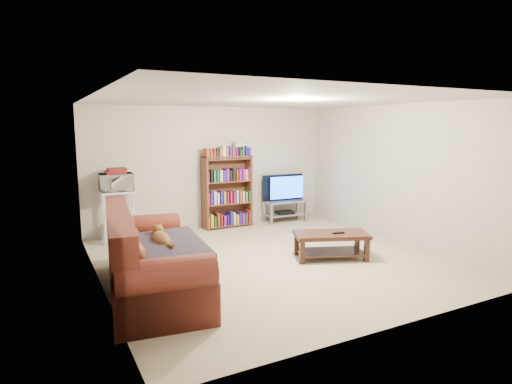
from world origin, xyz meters
TOP-DOWN VIEW (x-y plane):
  - floor at (0.00, 0.00)m, footprint 5.00×5.00m
  - ceiling at (0.00, 0.00)m, footprint 5.00×5.00m
  - wall_back at (0.00, 2.50)m, footprint 5.00×0.00m
  - wall_front at (0.00, -2.50)m, footprint 5.00×0.00m
  - wall_left at (-2.50, 0.00)m, footprint 0.00×5.00m
  - wall_right at (2.50, 0.00)m, footprint 0.00×5.00m
  - sofa at (-2.04, -0.42)m, footprint 1.34×2.51m
  - blanket at (-1.86, -0.60)m, footprint 0.99×1.25m
  - cat at (-1.84, -0.39)m, footprint 0.35×0.68m
  - coffee_table at (0.81, -0.35)m, footprint 1.23×0.92m
  - remote at (0.89, -0.43)m, footprint 0.19×0.09m
  - tv_stand at (1.54, 2.21)m, footprint 0.91×0.43m
  - television at (1.54, 2.21)m, footprint 0.97×0.16m
  - dvd_player at (1.54, 2.21)m, footprint 0.37×0.26m
  - bookshelf at (0.24, 2.30)m, footprint 1.00×0.32m
  - shelf_clutter at (0.34, 2.31)m, footprint 0.73×0.23m
  - microwave_stand at (-1.91, 2.21)m, footprint 0.57×0.42m
  - microwave at (-1.91, 2.21)m, footprint 0.56×0.38m
  - game_boxes at (-1.91, 2.21)m, footprint 0.33×0.29m

SIDE VIEW (x-z plane):
  - floor at x=0.00m, z-range 0.00..0.00m
  - dvd_player at x=1.54m, z-range 0.16..0.22m
  - coffee_table at x=0.81m, z-range 0.08..0.48m
  - tv_stand at x=1.54m, z-range 0.08..0.53m
  - sofa at x=-2.04m, z-range -0.16..0.86m
  - remote at x=0.89m, z-range 0.40..0.42m
  - microwave_stand at x=-1.91m, z-range 0.13..1.03m
  - blanket at x=-1.86m, z-range 0.49..0.69m
  - cat at x=-1.84m, z-range 0.55..0.75m
  - television at x=1.54m, z-range 0.45..1.00m
  - bookshelf at x=0.24m, z-range 0.02..1.46m
  - microwave at x=-1.91m, z-range 0.90..1.21m
  - wall_back at x=0.00m, z-range -1.30..3.70m
  - wall_front at x=0.00m, z-range -1.30..3.70m
  - wall_left at x=-2.50m, z-range -1.30..3.70m
  - wall_right at x=2.50m, z-range -1.30..3.70m
  - game_boxes at x=-1.91m, z-range 1.21..1.26m
  - shelf_clutter at x=0.34m, z-range 1.40..1.68m
  - ceiling at x=0.00m, z-range 2.40..2.40m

